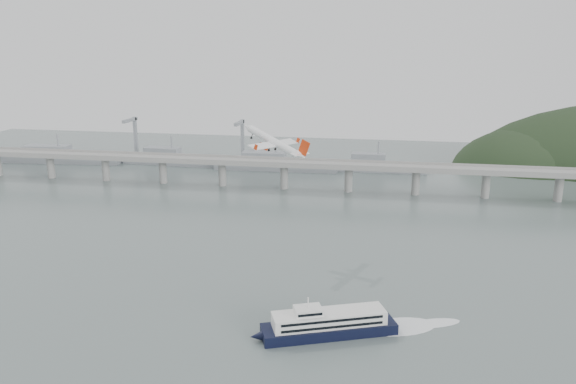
# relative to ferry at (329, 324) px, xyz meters

# --- Properties ---
(ground) EXTENTS (900.00, 900.00, 0.00)m
(ground) POSITION_rel_ferry_xyz_m (-30.18, 20.85, -4.40)
(ground) COLOR slate
(ground) RESTS_ON ground
(bridge) EXTENTS (800.00, 22.00, 23.90)m
(bridge) POSITION_rel_ferry_xyz_m (-31.33, 220.85, 13.25)
(bridge) COLOR gray
(bridge) RESTS_ON ground
(distant_fleet) EXTENTS (453.00, 60.90, 40.00)m
(distant_fleet) POSITION_rel_ferry_xyz_m (-185.54, 285.93, 1.82)
(distant_fleet) COLOR gray
(distant_fleet) RESTS_ON ground
(ferry) EXTENTS (81.89, 39.59, 16.23)m
(ferry) POSITION_rel_ferry_xyz_m (0.00, 0.00, 0.00)
(ferry) COLOR black
(ferry) RESTS_ON ground
(airliner) EXTENTS (39.43, 37.32, 17.24)m
(airliner) POSITION_rel_ferry_xyz_m (-38.57, 82.86, 55.79)
(airliner) COLOR white
(airliner) RESTS_ON ground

